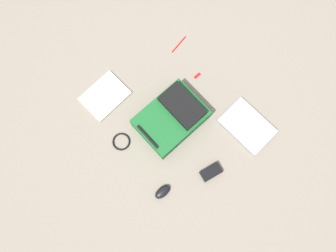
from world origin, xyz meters
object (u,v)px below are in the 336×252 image
backpack (172,118)px  usb_stick (197,76)px  laptop (247,126)px  power_brick (211,172)px  book_manual (105,96)px  computer_mouse (163,192)px  cable_coil (121,142)px  pen_black (179,44)px

backpack → usb_stick: 0.35m
laptop → power_brick: power_brick is taller
backpack → book_manual: bearing=29.3°
computer_mouse → usb_stick: (0.42, -0.65, -0.01)m
cable_coil → power_brick: 0.58m
backpack → usb_stick: (0.12, -0.32, -0.07)m
book_manual → power_brick: (-0.80, -0.19, 0.01)m
laptop → book_manual: size_ratio=1.13×
cable_coil → pen_black: same height
laptop → computer_mouse: (0.04, 0.67, 0.00)m
computer_mouse → power_brick: 0.32m
computer_mouse → book_manual: bearing=-8.3°
book_manual → pen_black: book_manual is taller
backpack → computer_mouse: size_ratio=3.91×
computer_mouse → usb_stick: bearing=-56.8°
usb_stick → book_manual: bearing=62.9°
book_manual → usb_stick: bearing=-117.1°
computer_mouse → laptop: bearing=-92.7°
pen_black → usb_stick: 0.25m
backpack → laptop: (-0.34, -0.33, -0.05)m
backpack → laptop: bearing=-135.4°
book_manual → cable_coil: 0.32m
book_manual → usb_stick: 0.61m
book_manual → computer_mouse: 0.71m
backpack → book_manual: 0.46m
book_manual → cable_coil: book_manual is taller
book_manual → laptop: bearing=-142.9°
book_manual → computer_mouse: bearing=171.3°
backpack → power_brick: 0.41m
power_brick → laptop: bearing=-80.1°
computer_mouse → cable_coil: 0.40m
backpack → cable_coil: backpack is taller
power_brick → usb_stick: size_ratio=2.57×
pen_black → usb_stick: pen_black is taller
computer_mouse → usb_stick: computer_mouse is taller
laptop → book_manual: 0.93m
backpack → pen_black: bearing=-45.8°
backpack → laptop: backpack is taller
laptop → power_brick: size_ratio=2.64×
power_brick → usb_stick: bearing=-34.3°
backpack → pen_black: size_ratio=2.79×
backpack → computer_mouse: 0.45m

